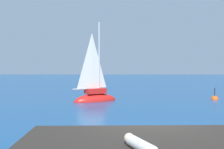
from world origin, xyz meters
The scene contains 4 objects.
ground_plane centered at (0.00, 0.00, 0.00)m, with size 160.00×160.00×0.00m, color navy.
sailboat_near centered at (-2.56, 10.88, 0.34)m, with size 3.37×2.65×6.21m.
person_sunbather centered at (-0.44, -3.22, 0.89)m, with size 0.85×1.66×0.25m.
marker_buoy centered at (6.37, 12.20, 0.01)m, with size 0.56×0.56×1.13m.
Camera 1 is at (-0.96, -8.44, 2.45)m, focal length 43.73 mm.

